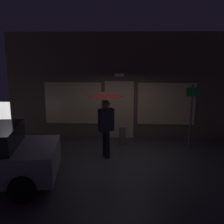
% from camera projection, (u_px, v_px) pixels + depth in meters
% --- Properties ---
extents(ground_plane, '(18.00, 18.00, 0.00)m').
position_uv_depth(ground_plane, '(118.00, 159.00, 9.00)').
color(ground_plane, '#423F44').
extents(building_facade, '(8.50, 0.48, 3.99)m').
position_uv_depth(building_facade, '(119.00, 87.00, 10.82)').
color(building_facade, brown).
rests_on(building_facade, ground).
extents(person_with_umbrella, '(1.09, 1.09, 2.14)m').
position_uv_depth(person_with_umbrella, '(106.00, 107.00, 8.81)').
color(person_with_umbrella, black).
rests_on(person_with_umbrella, ground).
extents(street_sign_post, '(0.40, 0.07, 2.25)m').
position_uv_depth(street_sign_post, '(191.00, 113.00, 9.60)').
color(street_sign_post, '#595B60').
rests_on(street_sign_post, ground).
extents(sidewalk_bollard, '(0.24, 0.24, 0.66)m').
position_uv_depth(sidewalk_bollard, '(122.00, 136.00, 10.25)').
color(sidewalk_bollard, slate).
rests_on(sidewalk_bollard, ground).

